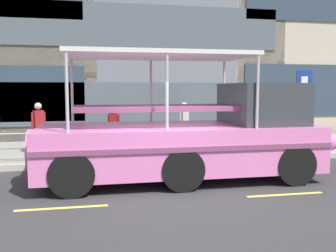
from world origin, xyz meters
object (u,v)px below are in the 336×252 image
duck_tour_boat (197,138)px  pedestrian_mid_left (184,121)px  pedestrian_mid_right (114,124)px  pedestrian_near_stern (39,123)px  pedestrian_near_bow (257,119)px  parking_sign (303,97)px

duck_tour_boat → pedestrian_mid_left: bearing=81.5°
pedestrian_mid_left → pedestrian_mid_right: (-2.46, 0.22, -0.08)m
pedestrian_near_stern → pedestrian_mid_right: bearing=2.6°
pedestrian_near_bow → parking_sign: bearing=-44.5°
duck_tour_boat → pedestrian_near_stern: 5.73m
pedestrian_near_bow → pedestrian_near_stern: 7.80m
pedestrian_mid_left → pedestrian_mid_right: bearing=175.0°
pedestrian_near_bow → pedestrian_mid_left: bearing=-176.3°
parking_sign → duck_tour_boat: duck_tour_boat is taller
pedestrian_near_stern → parking_sign: bearing=-6.8°
pedestrian_near_bow → pedestrian_mid_left: pedestrian_near_bow is taller
duck_tour_boat → pedestrian_mid_right: duck_tour_boat is taller
parking_sign → pedestrian_mid_right: 6.67m
pedestrian_mid_left → duck_tour_boat: bearing=-98.5°
duck_tour_boat → pedestrian_mid_right: (-1.93, 3.77, 0.04)m
duck_tour_boat → pedestrian_near_bow: 5.04m
parking_sign → duck_tour_boat: size_ratio=0.32×
pedestrian_mid_left → pedestrian_mid_right: size_ratio=1.08×
pedestrian_mid_right → pedestrian_near_stern: (-2.48, -0.11, 0.09)m
duck_tour_boat → pedestrian_mid_left: 3.59m
pedestrian_mid_right → pedestrian_mid_left: bearing=-5.0°
pedestrian_near_bow → pedestrian_mid_right: 5.32m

